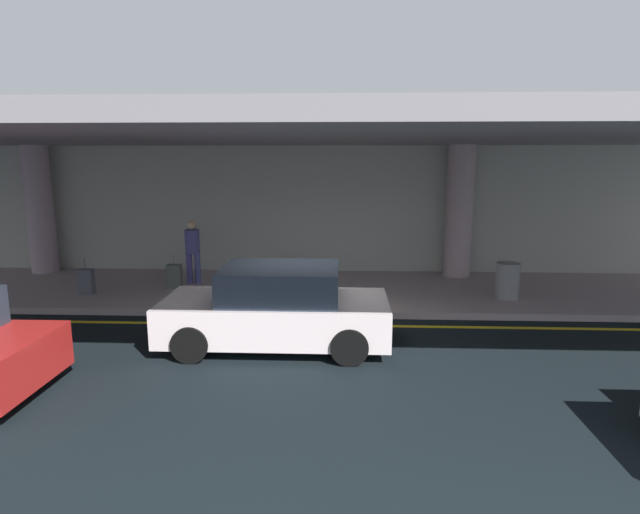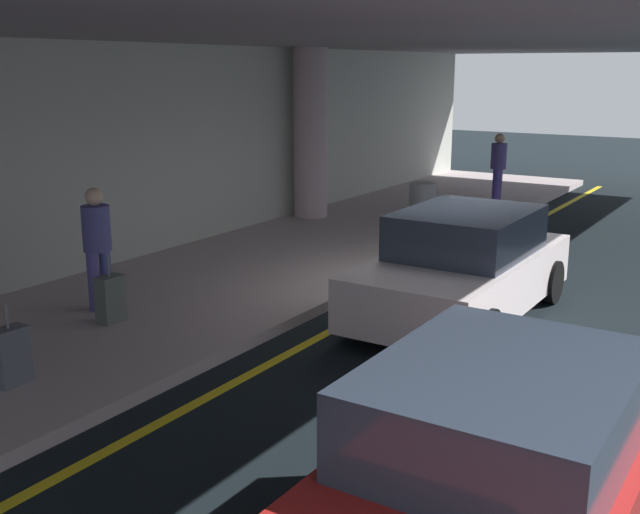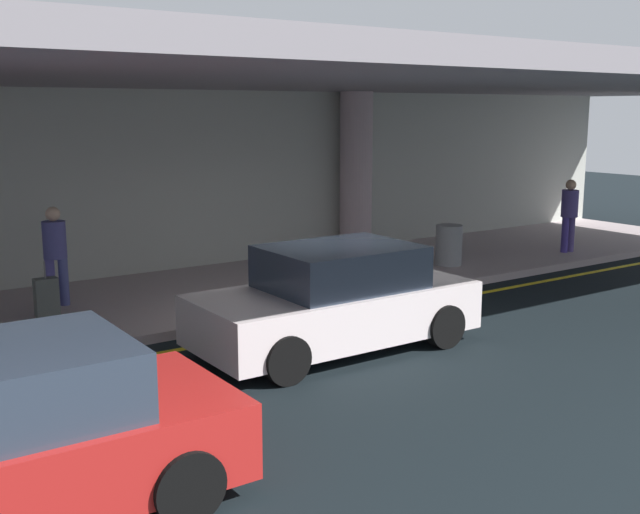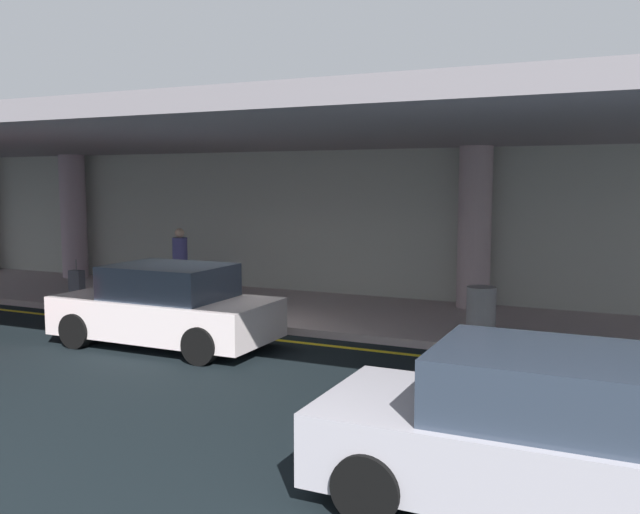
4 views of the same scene
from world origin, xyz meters
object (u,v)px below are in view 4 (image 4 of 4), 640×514
at_px(support_column_center, 474,228).
at_px(suitcase_upright_secondary, 156,284).
at_px(support_column_left_mid, 74,216).
at_px(car_white, 167,307).
at_px(trash_bin_steel, 481,309).
at_px(traveler_with_luggage, 180,256).
at_px(suitcase_upright_primary, 77,282).
at_px(car_silver, 544,436).

distance_m(support_column_center, suitcase_upright_secondary, 7.90).
relative_size(support_column_left_mid, suitcase_upright_secondary, 4.06).
height_order(car_white, trash_bin_steel, car_white).
relative_size(support_column_center, traveler_with_luggage, 2.17).
bearing_deg(suitcase_upright_primary, support_column_center, -7.32).
relative_size(traveler_with_luggage, suitcase_upright_secondary, 1.87).
bearing_deg(suitcase_upright_primary, trash_bin_steel, -21.49).
bearing_deg(trash_bin_steel, suitcase_upright_secondary, 175.95).
height_order(support_column_left_mid, suitcase_upright_primary, support_column_left_mid).
bearing_deg(car_white, traveler_with_luggage, -58.40).
bearing_deg(car_silver, car_white, 148.63).
distance_m(car_silver, traveler_with_luggage, 12.59).
relative_size(traveler_with_luggage, suitcase_upright_primary, 1.87).
bearing_deg(car_silver, trash_bin_steel, 102.43).
relative_size(car_silver, suitcase_upright_secondary, 4.56).
height_order(car_silver, trash_bin_steel, car_silver).
height_order(suitcase_upright_secondary, trash_bin_steel, suitcase_upright_secondary).
bearing_deg(car_white, suitcase_upright_secondary, -51.26).
distance_m(traveler_with_luggage, suitcase_upright_primary, 2.70).
bearing_deg(trash_bin_steel, support_column_left_mid, 169.27).
bearing_deg(support_column_center, support_column_left_mid, 180.00).
bearing_deg(trash_bin_steel, car_silver, -74.02).
relative_size(car_silver, trash_bin_steel, 4.82).
bearing_deg(car_silver, support_column_left_mid, 144.40).
bearing_deg(suitcase_upright_primary, support_column_left_mid, 113.10).
height_order(support_column_left_mid, car_white, support_column_left_mid).
distance_m(support_column_center, car_silver, 9.59).
bearing_deg(traveler_with_luggage, suitcase_upright_primary, 137.40).
bearing_deg(car_silver, suitcase_upright_secondary, 140.63).
xyz_separation_m(support_column_left_mid, suitcase_upright_secondary, (4.46, -1.82, -1.51)).
xyz_separation_m(car_silver, suitcase_upright_secondary, (-10.14, 7.32, -0.25)).
xyz_separation_m(support_column_left_mid, car_white, (7.55, -5.42, -1.26)).
relative_size(suitcase_upright_primary, trash_bin_steel, 1.06).
distance_m(support_column_left_mid, support_column_center, 12.00).
relative_size(support_column_center, car_white, 0.89).
xyz_separation_m(car_silver, car_white, (-7.05, 3.72, 0.00)).
distance_m(car_white, traveler_with_luggage, 5.01).
distance_m(support_column_left_mid, car_silver, 17.27).
bearing_deg(trash_bin_steel, traveler_with_luggage, 171.73).
xyz_separation_m(traveler_with_luggage, suitcase_upright_secondary, (-0.33, -0.56, -0.65)).
xyz_separation_m(traveler_with_luggage, trash_bin_steel, (7.88, -1.15, -0.54)).
xyz_separation_m(support_column_center, trash_bin_steel, (0.67, -2.40, -1.40)).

